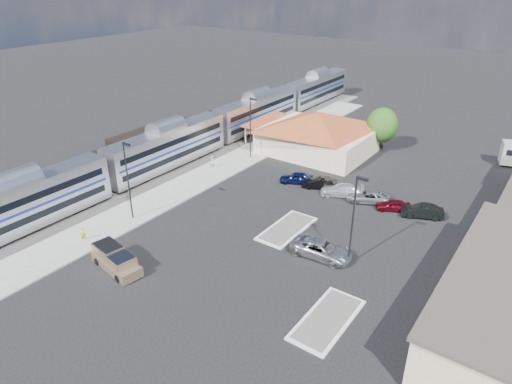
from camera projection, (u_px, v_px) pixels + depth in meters
The scene contains 22 objects.
ground at pixel (245, 226), 48.98m from camera, with size 280.00×280.00×0.00m, color black.
railbed at pixel (162, 160), 65.76m from camera, with size 16.00×100.00×0.12m, color #4C4944.
platform at pixel (199, 180), 59.59m from camera, with size 5.50×92.00×0.18m, color gray.
passenger_train at pixel (168, 149), 61.95m from camera, with size 3.00×104.00×5.55m.
freight_cars at pixel (152, 142), 67.26m from camera, with size 2.80×46.00×4.00m.
station_depot at pixel (317, 132), 67.53m from camera, with size 18.35×12.24×6.20m.
traffic_island_south at pixel (287, 228), 48.31m from camera, with size 3.30×7.50×0.21m.
traffic_island_north at pixel (327, 319), 35.78m from camera, with size 3.30×7.50×0.21m.
lamp_plat_s at pixel (128, 175), 47.94m from camera, with size 1.08×0.25×9.00m.
lamp_plat_n at pixel (251, 123), 64.02m from camera, with size 1.08×0.25×9.00m.
lamp_lot at pixel (354, 214), 40.32m from camera, with size 1.08×0.25×9.00m.
tree_depot at pixel (382, 125), 67.58m from camera, with size 4.71×4.71×6.63m.
pickup_truck at pixel (116, 260), 41.57m from camera, with size 5.98×2.97×1.98m.
suv at pixel (322, 249), 43.44m from camera, with size 2.77×6.01×1.67m, color #AEB0B6.
person_a at pixel (82, 233), 45.73m from camera, with size 0.58×0.38×1.60m, color gold.
person_b at pixel (212, 162), 62.58m from camera, with size 0.83×0.65×1.71m, color white.
parked_car_a at pixel (296, 178), 58.56m from camera, with size 1.72×4.27×1.46m, color #0D1643.
parked_car_b at pixel (320, 183), 57.11m from camera, with size 1.53×4.39×1.45m, color black.
parked_car_c at pixel (342, 190), 55.21m from camera, with size 2.11×5.18×1.50m, color white.
parked_car_d at pixel (368, 196), 53.77m from camera, with size 2.35×5.10×1.42m, color #93979B.
parked_car_e at pixel (393, 205), 51.91m from camera, with size 1.54×3.83×1.31m, color maroon.
parked_car_f at pixel (422, 211), 50.42m from camera, with size 1.59×4.55×1.50m, color black.
Camera 1 is at (25.56, -33.83, 24.82)m, focal length 32.00 mm.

